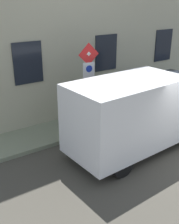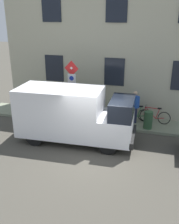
# 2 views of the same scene
# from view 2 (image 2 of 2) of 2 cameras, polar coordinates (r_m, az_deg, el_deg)

# --- Properties ---
(ground_plane) EXTENTS (80.00, 80.00, 0.00)m
(ground_plane) POSITION_cam_2_polar(r_m,az_deg,el_deg) (10.91, 0.29, -9.76)
(ground_plane) COLOR #454239
(sidewalk_slab) EXTENTS (1.72, 14.84, 0.14)m
(sidewalk_slab) POSITION_cam_2_polar(r_m,az_deg,el_deg) (14.13, 4.52, -2.02)
(sidewalk_slab) COLOR gray
(sidewalk_slab) RESTS_ON ground_plane
(building_facade) EXTENTS (0.75, 12.84, 8.21)m
(building_facade) POSITION_cam_2_polar(r_m,az_deg,el_deg) (14.27, 6.05, 14.96)
(building_facade) COLOR #B2AE94
(building_facade) RESTS_ON ground_plane
(sign_post_stacked) EXTENTS (0.17, 0.56, 3.13)m
(sign_post_stacked) POSITION_cam_2_polar(r_m,az_deg,el_deg) (13.35, -3.92, 6.13)
(sign_post_stacked) COLOR #474C47
(sign_post_stacked) RESTS_ON sidewalk_slab
(delivery_van) EXTENTS (2.27, 5.43, 2.50)m
(delivery_van) POSITION_cam_2_polar(r_m,az_deg,el_deg) (11.66, -3.67, -0.39)
(delivery_van) COLOR white
(delivery_van) RESTS_ON ground_plane
(bicycle_red) EXTENTS (0.46, 1.72, 0.89)m
(bicycle_red) POSITION_cam_2_polar(r_m,az_deg,el_deg) (14.01, 14.10, -0.88)
(bicycle_red) COLOR black
(bicycle_red) RESTS_ON sidewalk_slab
(bicycle_green) EXTENTS (0.46, 1.71, 0.89)m
(bicycle_green) POSITION_cam_2_polar(r_m,az_deg,el_deg) (14.06, 10.24, -0.48)
(bicycle_green) COLOR black
(bicycle_green) RESTS_ON sidewalk_slab
(bicycle_purple) EXTENTS (0.46, 1.72, 0.89)m
(bicycle_purple) POSITION_cam_2_polar(r_m,az_deg,el_deg) (14.18, 6.42, -0.09)
(bicycle_purple) COLOR black
(bicycle_purple) RESTS_ON sidewalk_slab
(pedestrian) EXTENTS (0.44, 0.48, 1.72)m
(pedestrian) POSITION_cam_2_polar(r_m,az_deg,el_deg) (13.65, 10.01, 1.38)
(pedestrian) COLOR #262B47
(pedestrian) RESTS_ON sidewalk_slab
(litter_bin) EXTENTS (0.44, 0.44, 0.90)m
(litter_bin) POSITION_cam_2_polar(r_m,az_deg,el_deg) (13.23, 12.90, -1.72)
(litter_bin) COLOR #2D5133
(litter_bin) RESTS_ON sidewalk_slab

